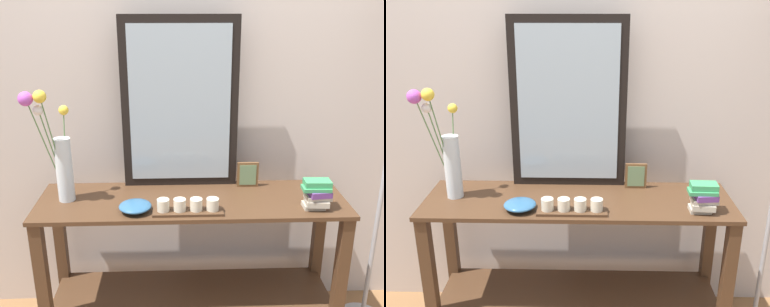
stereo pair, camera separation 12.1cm
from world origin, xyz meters
The scene contains 8 objects.
wall_back centered at (0.00, 0.33, 1.35)m, with size 6.40×0.08×2.70m, color beige.
console_table centered at (0.00, 0.00, 0.49)m, with size 1.48×0.42×0.78m.
mirror_leaning centered at (-0.05, 0.18, 1.20)m, with size 0.57×0.03×0.84m.
tall_vase_left centered at (-0.62, 0.00, 1.01)m, with size 0.18×0.18×0.55m.
candle_tray centered at (-0.02, -0.14, 0.81)m, with size 0.32×0.09×0.07m.
picture_frame_small centered at (0.29, 0.14, 0.84)m, with size 0.11×0.01×0.13m.
decorative_bowl centered at (-0.26, -0.12, 0.80)m, with size 0.15×0.15×0.04m.
book_stack centered at (0.56, -0.12, 0.85)m, with size 0.13×0.10×0.14m.
Camera 1 is at (-0.07, -1.91, 1.70)m, focal length 41.11 mm.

